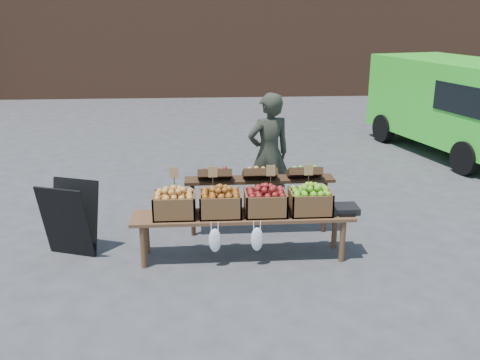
{
  "coord_description": "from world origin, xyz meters",
  "views": [
    {
      "loc": [
        -1.2,
        -5.59,
        2.96
      ],
      "look_at": [
        -0.74,
        0.95,
        0.85
      ],
      "focal_mm": 40.0,
      "sensor_mm": 36.0,
      "label": 1
    }
  ],
  "objects_px": {
    "back_table": "(259,198)",
    "crate_golden_apples": "(174,205)",
    "vendor": "(269,155)",
    "chalkboard_sign": "(70,219)",
    "crate_russet_pears": "(220,204)",
    "crate_red_apples": "(265,203)",
    "crate_green_apples": "(310,202)",
    "weighing_scale": "(344,209)",
    "display_bench": "(243,236)",
    "delivery_van": "(458,108)"
  },
  "relations": [
    {
      "from": "weighing_scale",
      "to": "crate_green_apples",
      "type": "bearing_deg",
      "value": 180.0
    },
    {
      "from": "crate_green_apples",
      "to": "crate_red_apples",
      "type": "bearing_deg",
      "value": 180.0
    },
    {
      "from": "display_bench",
      "to": "vendor",
      "type": "bearing_deg",
      "value": 71.69
    },
    {
      "from": "back_table",
      "to": "crate_red_apples",
      "type": "distance_m",
      "value": 0.74
    },
    {
      "from": "vendor",
      "to": "display_bench",
      "type": "bearing_deg",
      "value": 52.95
    },
    {
      "from": "back_table",
      "to": "weighing_scale",
      "type": "xyz_separation_m",
      "value": [
        0.97,
        -0.72,
        0.09
      ]
    },
    {
      "from": "chalkboard_sign",
      "to": "crate_green_apples",
      "type": "bearing_deg",
      "value": 15.29
    },
    {
      "from": "vendor",
      "to": "crate_green_apples",
      "type": "distance_m",
      "value": 1.54
    },
    {
      "from": "vendor",
      "to": "crate_russet_pears",
      "type": "distance_m",
      "value": 1.68
    },
    {
      "from": "back_table",
      "to": "display_bench",
      "type": "bearing_deg",
      "value": -111.1
    },
    {
      "from": "chalkboard_sign",
      "to": "crate_green_apples",
      "type": "xyz_separation_m",
      "value": [
        2.96,
        -0.24,
        0.23
      ]
    },
    {
      "from": "crate_russet_pears",
      "to": "crate_green_apples",
      "type": "distance_m",
      "value": 1.1
    },
    {
      "from": "vendor",
      "to": "weighing_scale",
      "type": "height_order",
      "value": "vendor"
    },
    {
      "from": "crate_red_apples",
      "to": "crate_green_apples",
      "type": "xyz_separation_m",
      "value": [
        0.55,
        0.0,
        0.0
      ]
    },
    {
      "from": "crate_green_apples",
      "to": "weighing_scale",
      "type": "xyz_separation_m",
      "value": [
        0.43,
        0.0,
        -0.1
      ]
    },
    {
      "from": "crate_golden_apples",
      "to": "crate_russet_pears",
      "type": "bearing_deg",
      "value": 0.0
    },
    {
      "from": "crate_golden_apples",
      "to": "crate_red_apples",
      "type": "distance_m",
      "value": 1.1
    },
    {
      "from": "vendor",
      "to": "chalkboard_sign",
      "type": "distance_m",
      "value": 2.94
    },
    {
      "from": "back_table",
      "to": "crate_russet_pears",
      "type": "height_order",
      "value": "back_table"
    },
    {
      "from": "back_table",
      "to": "crate_golden_apples",
      "type": "relative_size",
      "value": 4.2
    },
    {
      "from": "delivery_van",
      "to": "crate_golden_apples",
      "type": "xyz_separation_m",
      "value": [
        -5.7,
        -4.72,
        -0.27
      ]
    },
    {
      "from": "crate_russet_pears",
      "to": "display_bench",
      "type": "bearing_deg",
      "value": 0.0
    },
    {
      "from": "crate_russet_pears",
      "to": "crate_red_apples",
      "type": "bearing_deg",
      "value": 0.0
    },
    {
      "from": "delivery_van",
      "to": "display_bench",
      "type": "relative_size",
      "value": 1.61
    },
    {
      "from": "delivery_van",
      "to": "weighing_scale",
      "type": "xyz_separation_m",
      "value": [
        -3.63,
        -4.72,
        -0.37
      ]
    },
    {
      "from": "crate_red_apples",
      "to": "weighing_scale",
      "type": "height_order",
      "value": "crate_red_apples"
    },
    {
      "from": "crate_russet_pears",
      "to": "weighing_scale",
      "type": "relative_size",
      "value": 1.47
    },
    {
      "from": "crate_russet_pears",
      "to": "crate_red_apples",
      "type": "relative_size",
      "value": 1.0
    },
    {
      "from": "vendor",
      "to": "back_table",
      "type": "distance_m",
      "value": 0.89
    },
    {
      "from": "vendor",
      "to": "chalkboard_sign",
      "type": "relative_size",
      "value": 1.92
    },
    {
      "from": "crate_golden_apples",
      "to": "back_table",
      "type": "bearing_deg",
      "value": 33.14
    },
    {
      "from": "back_table",
      "to": "crate_golden_apples",
      "type": "xyz_separation_m",
      "value": [
        -1.1,
        -0.72,
        0.19
      ]
    },
    {
      "from": "delivery_van",
      "to": "chalkboard_sign",
      "type": "height_order",
      "value": "delivery_van"
    },
    {
      "from": "display_bench",
      "to": "crate_russet_pears",
      "type": "relative_size",
      "value": 5.4
    },
    {
      "from": "crate_russet_pears",
      "to": "crate_red_apples",
      "type": "distance_m",
      "value": 0.55
    },
    {
      "from": "display_bench",
      "to": "crate_red_apples",
      "type": "bearing_deg",
      "value": 0.0
    },
    {
      "from": "delivery_van",
      "to": "chalkboard_sign",
      "type": "relative_size",
      "value": 4.57
    },
    {
      "from": "delivery_van",
      "to": "crate_russet_pears",
      "type": "distance_m",
      "value": 6.99
    },
    {
      "from": "crate_golden_apples",
      "to": "weighing_scale",
      "type": "relative_size",
      "value": 1.47
    },
    {
      "from": "delivery_van",
      "to": "crate_green_apples",
      "type": "relative_size",
      "value": 8.71
    },
    {
      "from": "weighing_scale",
      "to": "crate_russet_pears",
      "type": "bearing_deg",
      "value": 180.0
    },
    {
      "from": "display_bench",
      "to": "crate_red_apples",
      "type": "xyz_separation_m",
      "value": [
        0.28,
        0.0,
        0.42
      ]
    },
    {
      "from": "crate_golden_apples",
      "to": "crate_red_apples",
      "type": "relative_size",
      "value": 1.0
    },
    {
      "from": "weighing_scale",
      "to": "back_table",
      "type": "bearing_deg",
      "value": 143.48
    },
    {
      "from": "weighing_scale",
      "to": "crate_golden_apples",
      "type": "bearing_deg",
      "value": 180.0
    },
    {
      "from": "delivery_van",
      "to": "vendor",
      "type": "height_order",
      "value": "delivery_van"
    },
    {
      "from": "back_table",
      "to": "crate_green_apples",
      "type": "height_order",
      "value": "back_table"
    },
    {
      "from": "chalkboard_sign",
      "to": "back_table",
      "type": "distance_m",
      "value": 2.46
    },
    {
      "from": "back_table",
      "to": "crate_golden_apples",
      "type": "distance_m",
      "value": 1.33
    },
    {
      "from": "crate_green_apples",
      "to": "crate_russet_pears",
      "type": "bearing_deg",
      "value": 180.0
    }
  ]
}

